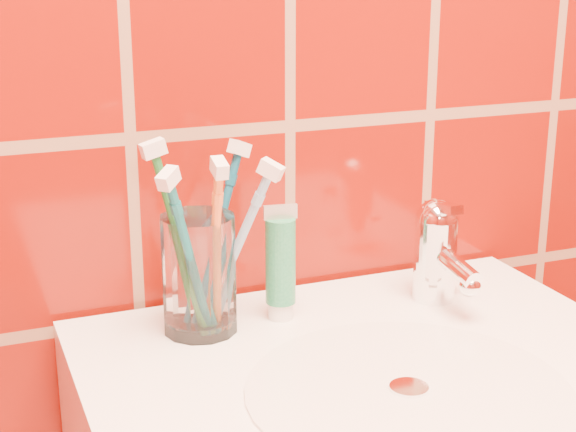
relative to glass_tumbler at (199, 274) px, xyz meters
name	(u,v)px	position (x,y,z in m)	size (l,w,h in m)	color
glass_tumbler	(199,274)	(0.00, 0.00, 0.00)	(0.08, 0.08, 0.13)	white
toothpaste_tube	(281,266)	(0.09, 0.00, 0.00)	(0.04, 0.03, 0.13)	white
faucet	(438,247)	(0.27, -0.02, 0.00)	(0.05, 0.11, 0.12)	white
toothbrush_0	(190,257)	(-0.02, -0.03, 0.03)	(0.07, 0.07, 0.20)	#0C626C
toothbrush_1	(237,249)	(0.04, -0.02, 0.03)	(0.08, 0.08, 0.19)	#76A7D2
toothbrush_2	(215,250)	(0.01, -0.02, 0.03)	(0.02, 0.07, 0.20)	orange
toothbrush_3	(217,235)	(0.03, 0.03, 0.03)	(0.09, 0.06, 0.20)	navy
toothbrush_4	(180,243)	(-0.02, -0.01, 0.04)	(0.07, 0.03, 0.22)	#1E7231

